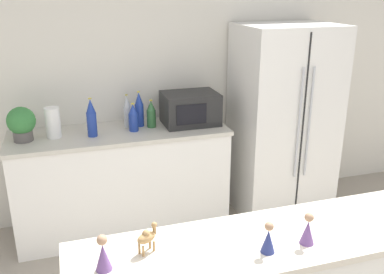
% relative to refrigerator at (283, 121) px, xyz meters
% --- Properties ---
extents(wall_back, '(8.00, 0.06, 2.55)m').
position_rel_refrigerator_xyz_m(wall_back, '(-1.03, 0.39, 0.38)').
color(wall_back, silver).
rests_on(wall_back, ground_plane).
extents(back_counter, '(1.84, 0.63, 0.93)m').
position_rel_refrigerator_xyz_m(back_counter, '(-1.52, 0.06, -0.42)').
color(back_counter, white).
rests_on(back_counter, ground_plane).
extents(refrigerator, '(0.87, 0.72, 1.78)m').
position_rel_refrigerator_xyz_m(refrigerator, '(0.00, 0.00, 0.00)').
color(refrigerator, silver).
rests_on(refrigerator, ground_plane).
extents(potted_plant, '(0.22, 0.22, 0.28)m').
position_rel_refrigerator_xyz_m(potted_plant, '(-2.28, 0.05, 0.19)').
color(potted_plant, '#595451').
rests_on(potted_plant, back_counter).
extents(paper_towel_roll, '(0.12, 0.12, 0.25)m').
position_rel_refrigerator_xyz_m(paper_towel_roll, '(-2.05, 0.06, 0.16)').
color(paper_towel_roll, white).
rests_on(paper_towel_roll, back_counter).
extents(microwave, '(0.48, 0.37, 0.28)m').
position_rel_refrigerator_xyz_m(microwave, '(-0.89, 0.08, 0.18)').
color(microwave, black).
rests_on(microwave, back_counter).
extents(back_bottle_0, '(0.08, 0.08, 0.24)m').
position_rel_refrigerator_xyz_m(back_bottle_0, '(-1.24, 0.09, 0.15)').
color(back_bottle_0, '#2D6033').
rests_on(back_bottle_0, back_counter).
extents(back_bottle_1, '(0.08, 0.08, 0.32)m').
position_rel_refrigerator_xyz_m(back_bottle_1, '(-1.75, -0.00, 0.19)').
color(back_bottle_1, navy).
rests_on(back_bottle_1, back_counter).
extents(back_bottle_2, '(0.08, 0.08, 0.24)m').
position_rel_refrigerator_xyz_m(back_bottle_2, '(-1.40, 0.03, 0.15)').
color(back_bottle_2, navy).
rests_on(back_bottle_2, back_counter).
extents(back_bottle_3, '(0.06, 0.06, 0.29)m').
position_rel_refrigerator_xyz_m(back_bottle_3, '(-1.43, 0.16, 0.18)').
color(back_bottle_3, '#B2B7BC').
rests_on(back_bottle_3, back_counter).
extents(back_bottle_4, '(0.08, 0.08, 0.31)m').
position_rel_refrigerator_xyz_m(back_bottle_4, '(-1.33, 0.15, 0.19)').
color(back_bottle_4, navy).
rests_on(back_bottle_4, back_counter).
extents(camel_figurine, '(0.11, 0.08, 0.13)m').
position_rel_refrigerator_xyz_m(camel_figurine, '(-1.66, -1.79, 0.16)').
color(camel_figurine, '#A87F4C').
rests_on(camel_figurine, bar_counter).
extents(wise_man_figurine_blue, '(0.07, 0.07, 0.16)m').
position_rel_refrigerator_xyz_m(wise_man_figurine_blue, '(-0.94, -1.94, 0.15)').
color(wise_man_figurine_blue, '#6B4784').
rests_on(wise_man_figurine_blue, bar_counter).
extents(wise_man_figurine_crimson, '(0.07, 0.07, 0.16)m').
position_rel_refrigerator_xyz_m(wise_man_figurine_crimson, '(-1.86, -1.86, 0.16)').
color(wise_man_figurine_crimson, '#6B4784').
rests_on(wise_man_figurine_crimson, bar_counter).
extents(wise_man_figurine_purple, '(0.06, 0.06, 0.15)m').
position_rel_refrigerator_xyz_m(wise_man_figurine_purple, '(-1.15, -1.95, 0.15)').
color(wise_man_figurine_purple, navy).
rests_on(wise_man_figurine_purple, bar_counter).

